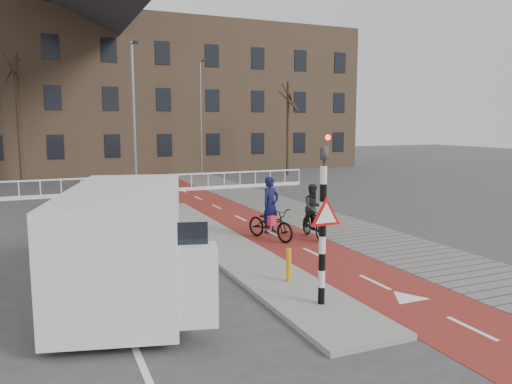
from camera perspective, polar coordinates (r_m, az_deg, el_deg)
name	(u,v)px	position (r m, az deg, el deg)	size (l,w,h in m)	color
ground	(301,278)	(12.72, 5.16, -9.81)	(120.00, 120.00, 0.00)	#38383A
bike_lane	(224,210)	(22.24, -3.68, -2.11)	(2.50, 60.00, 0.01)	maroon
sidewalk	(281,206)	(23.30, 2.82, -1.64)	(3.00, 60.00, 0.01)	slate
curb_island	(222,244)	(15.97, -3.93, -5.89)	(1.80, 16.00, 0.12)	gray
traffic_signal	(323,216)	(10.24, 7.70, -2.70)	(0.80, 0.80, 3.68)	black
bollard	(289,265)	(11.98, 3.75, -8.32)	(0.12, 0.12, 0.80)	#CC930B
cyclist_near	(271,219)	(16.56, 1.67, -3.07)	(1.37, 2.14, 2.09)	black
cyclist_far	(313,216)	(16.83, 6.57, -2.74)	(0.82, 1.72, 1.83)	black
van	(126,242)	(11.27, -14.68, -5.50)	(3.67, 6.13, 2.47)	silver
railing	(61,192)	(27.89, -21.36, 0.03)	(28.00, 0.10, 0.99)	silver
townhouse_row	(76,73)	(42.92, -19.85, 12.72)	(46.00, 10.00, 15.90)	#7F6047
tree_mid	(19,120)	(35.95, -25.46, 7.43)	(0.29, 0.29, 8.09)	black
tree_right	(288,129)	(36.97, 3.67, 7.19)	(0.21, 0.21, 6.84)	black
streetlight_near	(134,130)	(21.48, -13.72, 6.89)	(0.12, 0.12, 7.14)	slate
streetlight_right	(201,119)	(36.69, -6.32, 8.31)	(0.12, 0.12, 8.32)	slate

